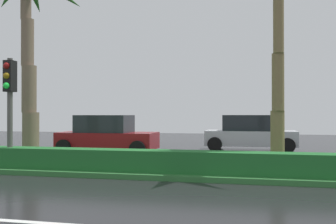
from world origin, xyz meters
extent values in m
cube|color=black|center=(0.00, 9.00, -0.05)|extent=(90.00, 42.00, 0.10)
cube|color=#2D6B33|center=(0.00, 8.00, 0.07)|extent=(85.50, 4.00, 0.15)
cube|color=#1E6028|center=(0.00, 6.60, 0.45)|extent=(76.50, 0.70, 0.60)
cylinder|color=brown|center=(-8.62, 8.42, 0.99)|extent=(0.58, 0.58, 1.68)
cylinder|color=brown|center=(-8.69, 8.43, 2.67)|extent=(0.51, 0.51, 1.68)
cylinder|color=brown|center=(-8.76, 8.44, 4.34)|extent=(0.44, 0.44, 1.68)
cylinder|color=brown|center=(-0.14, 8.13, 1.01)|extent=(0.41, 0.41, 1.71)
cylinder|color=brown|center=(-0.13, 8.05, 2.72)|extent=(0.36, 0.36, 1.71)
cylinder|color=brown|center=(-0.12, 7.97, 4.44)|extent=(0.31, 0.31, 1.71)
cylinder|color=#4C4C47|center=(-8.13, 6.56, 1.81)|extent=(0.16, 0.16, 3.32)
cube|color=black|center=(-8.13, 6.56, 2.92)|extent=(0.28, 0.32, 0.96)
sphere|color=maroon|center=(-8.13, 6.39, 3.22)|extent=(0.20, 0.20, 0.20)
sphere|color=#7F600F|center=(-8.13, 6.39, 2.92)|extent=(0.20, 0.20, 0.20)
sphere|color=#1EEA3F|center=(-8.13, 6.39, 2.62)|extent=(0.20, 0.20, 0.20)
cube|color=maroon|center=(-7.07, 11.93, 0.60)|extent=(4.30, 1.76, 0.72)
cube|color=#1E2328|center=(-7.22, 11.93, 1.34)|extent=(2.30, 1.58, 0.76)
cylinder|color=black|center=(-5.42, 12.83, 0.34)|extent=(0.68, 0.22, 0.68)
cylinder|color=black|center=(-5.42, 11.03, 0.34)|extent=(0.68, 0.22, 0.68)
cylinder|color=black|center=(-8.72, 12.83, 0.34)|extent=(0.68, 0.22, 0.68)
cylinder|color=black|center=(-8.72, 11.03, 0.34)|extent=(0.68, 0.22, 0.68)
cube|color=silver|center=(-0.89, 14.96, 0.60)|extent=(4.30, 1.76, 0.72)
cube|color=#1E2328|center=(-1.04, 14.96, 1.34)|extent=(2.30, 1.58, 0.76)
cylinder|color=black|center=(0.76, 15.86, 0.34)|extent=(0.68, 0.22, 0.68)
cylinder|color=black|center=(0.76, 14.06, 0.34)|extent=(0.68, 0.22, 0.68)
cylinder|color=black|center=(-2.54, 15.86, 0.34)|extent=(0.68, 0.22, 0.68)
cylinder|color=black|center=(-2.54, 14.06, 0.34)|extent=(0.68, 0.22, 0.68)
camera|label=1|loc=(-1.02, -3.36, 1.76)|focal=39.23mm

